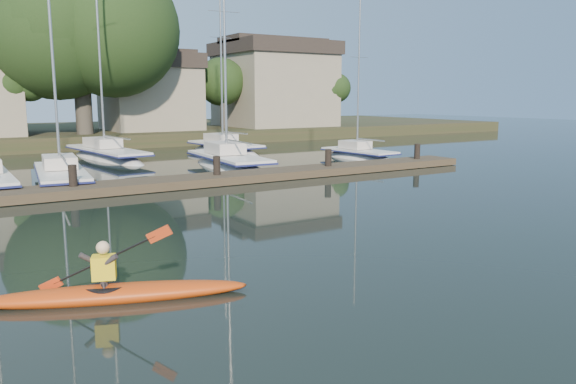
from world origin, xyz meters
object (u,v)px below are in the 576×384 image
sailboat_7 (225,155)px  sailboat_6 (107,162)px  dock (150,184)px  sailboat_3 (229,171)px  kayak (113,290)px  sailboat_4 (359,161)px  sailboat_2 (62,187)px

sailboat_7 → sailboat_6: bearing=174.0°
dock → sailboat_3: sailboat_3 is taller
dock → sailboat_7: 15.58m
sailboat_6 → sailboat_7: sailboat_6 is taller
sailboat_7 → dock: bearing=-132.7°
kayak → sailboat_4: sailboat_4 is taller
sailboat_6 → sailboat_2: bearing=-123.0°
sailboat_4 → sailboat_7: (-5.27, 7.99, -0.02)m
sailboat_6 → sailboat_4: bearing=-38.5°
sailboat_3 → sailboat_4: (8.68, -0.33, 0.04)m
sailboat_2 → sailboat_4: bearing=8.3°
sailboat_2 → sailboat_6: 9.61m
dock → sailboat_3: (5.89, 4.83, -0.41)m
dock → sailboat_6: bearing=83.7°
kayak → sailboat_4: 25.39m
dock → sailboat_4: bearing=17.2°
sailboat_2 → sailboat_6: bearing=70.4°
sailboat_6 → sailboat_7: size_ratio=1.24×
sailboat_3 → sailboat_6: size_ratio=0.86×
sailboat_3 → sailboat_7: size_ratio=1.06×
kayak → dock: (4.67, 12.05, 0.01)m
dock → sailboat_4: 15.26m
dock → sailboat_6: sailboat_6 is taller
sailboat_3 → dock: bearing=-136.8°
sailboat_6 → sailboat_3: bearing=-66.8°
kayak → sailboat_3: size_ratio=0.35×
kayak → sailboat_6: sailboat_6 is taller
kayak → sailboat_3: bearing=77.7°
sailboat_3 → sailboat_4: 8.69m
kayak → sailboat_4: size_ratio=0.46×
kayak → sailboat_6: 25.26m
sailboat_2 → sailboat_6: size_ratio=0.87×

